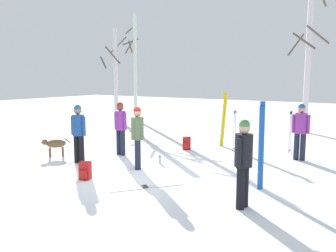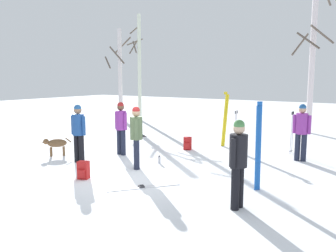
% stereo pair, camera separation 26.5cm
% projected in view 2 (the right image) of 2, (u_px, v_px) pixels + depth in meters
% --- Properties ---
extents(ground_plane, '(60.00, 60.00, 0.00)m').
position_uv_depth(ground_plane, '(130.00, 176.00, 8.88)').
color(ground_plane, white).
extents(person_0, '(0.52, 0.34, 1.72)m').
position_uv_depth(person_0, '(302.00, 129.00, 10.34)').
color(person_0, '#1E2338').
rests_on(person_0, ground_plane).
extents(person_1, '(0.36, 0.43, 1.72)m').
position_uv_depth(person_1, '(136.00, 133.00, 9.45)').
color(person_1, '#1E2338').
rests_on(person_1, ground_plane).
extents(person_2, '(0.34, 0.52, 1.72)m').
position_uv_depth(person_2, '(238.00, 158.00, 6.54)').
color(person_2, black).
rests_on(person_2, ground_plane).
extents(person_3, '(0.52, 0.34, 1.72)m').
position_uv_depth(person_3, '(121.00, 125.00, 11.18)').
color(person_3, '#1E2338').
rests_on(person_3, ground_plane).
extents(person_4, '(0.52, 0.34, 1.72)m').
position_uv_depth(person_4, '(78.00, 130.00, 10.14)').
color(person_4, black).
rests_on(person_4, ground_plane).
extents(dog, '(0.63, 0.70, 0.57)m').
position_uv_depth(dog, '(56.00, 144.00, 11.10)').
color(dog, brown).
rests_on(dog, ground_plane).
extents(ski_pair_planted_1, '(0.11, 0.11, 1.98)m').
position_uv_depth(ski_pair_planted_1, '(258.00, 147.00, 7.62)').
color(ski_pair_planted_1, blue).
rests_on(ski_pair_planted_1, ground_plane).
extents(ski_pair_planted_2, '(0.22, 0.17, 1.99)m').
position_uv_depth(ski_pair_planted_2, '(225.00, 119.00, 12.57)').
color(ski_pair_planted_2, yellow).
rests_on(ski_pair_planted_2, ground_plane).
extents(ski_pair_lying_0, '(1.21, 1.44, 0.05)m').
position_uv_depth(ski_pair_lying_0, '(143.00, 187.00, 7.94)').
color(ski_pair_lying_0, white).
rests_on(ski_pair_lying_0, ground_plane).
extents(ski_pair_lying_1, '(1.55, 1.18, 0.05)m').
position_uv_depth(ski_pair_lying_1, '(139.00, 133.00, 15.51)').
color(ski_pair_lying_1, black).
rests_on(ski_pair_lying_1, ground_plane).
extents(ski_poles_0, '(0.07, 0.25, 1.38)m').
position_uv_depth(ski_poles_0, '(236.00, 129.00, 11.83)').
color(ski_poles_0, '#B2B2BC').
rests_on(ski_poles_0, ground_plane).
extents(ski_poles_1, '(0.07, 0.26, 1.39)m').
position_uv_depth(ski_poles_1, '(292.00, 131.00, 11.40)').
color(ski_poles_1, '#B2B2BC').
rests_on(ski_poles_1, ground_plane).
extents(backpack_0, '(0.31, 0.33, 0.44)m').
position_uv_depth(backpack_0, '(83.00, 170.00, 8.59)').
color(backpack_0, red).
rests_on(backpack_0, ground_plane).
extents(backpack_1, '(0.32, 0.34, 0.44)m').
position_uv_depth(backpack_1, '(188.00, 144.00, 12.07)').
color(backpack_1, red).
rests_on(backpack_1, ground_plane).
extents(water_bottle_0, '(0.08, 0.08, 0.23)m').
position_uv_depth(water_bottle_0, '(159.00, 160.00, 10.15)').
color(water_bottle_0, silver).
rests_on(water_bottle_0, ground_plane).
extents(birch_tree_0, '(1.64, 1.75, 5.29)m').
position_uv_depth(birch_tree_0, '(120.00, 73.00, 20.43)').
color(birch_tree_0, silver).
rests_on(birch_tree_0, ground_plane).
extents(birch_tree_1, '(0.83, 1.12, 6.06)m').
position_uv_depth(birch_tree_1, '(139.00, 66.00, 20.07)').
color(birch_tree_1, silver).
rests_on(birch_tree_1, ground_plane).
extents(birch_tree_2, '(1.68, 1.67, 6.42)m').
position_uv_depth(birch_tree_2, '(312.00, 60.00, 15.34)').
color(birch_tree_2, silver).
rests_on(birch_tree_2, ground_plane).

